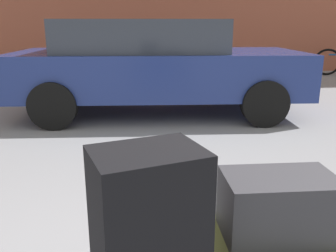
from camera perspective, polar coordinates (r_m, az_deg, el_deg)
suitcase_black_front_right at (r=1.25m, az=-3.07°, el=-17.88°), size 0.40×0.34×0.64m
duffel_bag_charcoal_topmost_pile at (r=1.48m, az=17.20°, el=-12.08°), size 0.45×0.29×0.25m
parked_car at (r=5.56m, az=-2.16°, el=9.81°), size 4.47×2.29×1.42m
bollard_kerb_near at (r=7.77m, az=10.72°, el=8.08°), size 0.28×0.28×0.65m
bollard_kerb_mid at (r=8.28m, az=19.16°, el=7.96°), size 0.28×0.28×0.65m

